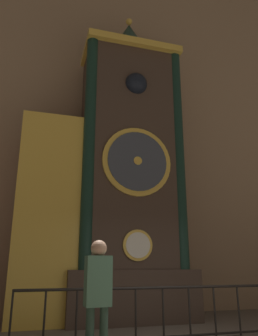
{
  "coord_description": "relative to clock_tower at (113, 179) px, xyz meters",
  "views": [
    {
      "loc": [
        -2.54,
        -4.2,
        1.31
      ],
      "look_at": [
        -0.16,
        4.02,
        3.83
      ],
      "focal_mm": 35.0,
      "sensor_mm": 36.0,
      "label": 1
    }
  ],
  "objects": [
    {
      "name": "clock_tower",
      "position": [
        0.0,
        0.0,
        0.0
      ],
      "size": [
        4.42,
        1.77,
        8.73
      ],
      "color": "#423328",
      "rests_on": "ground_plane"
    },
    {
      "name": "railing_fence",
      "position": [
        0.46,
        -2.18,
        -2.98
      ],
      "size": [
        5.29,
        0.05,
        0.92
      ],
      "color": "black",
      "rests_on": "ground_plane"
    },
    {
      "name": "visitor_near",
      "position": [
        -1.04,
        -3.66,
        -2.51
      ],
      "size": [
        0.35,
        0.24,
        1.63
      ],
      "rotation": [
        0.0,
        0.0,
        0.05
      ],
      "color": "#213427",
      "rests_on": "ground_plane"
    },
    {
      "name": "cathedral_back_wall",
      "position": [
        0.52,
        1.18,
        3.08
      ],
      "size": [
        24.0,
        0.32,
        13.17
      ],
      "color": "#997A5B",
      "rests_on": "ground_plane"
    }
  ]
}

